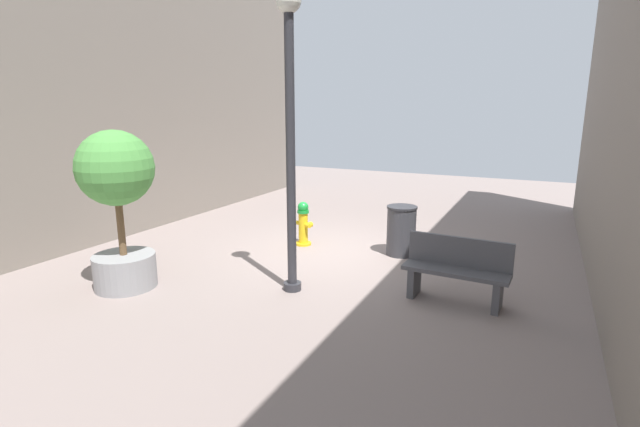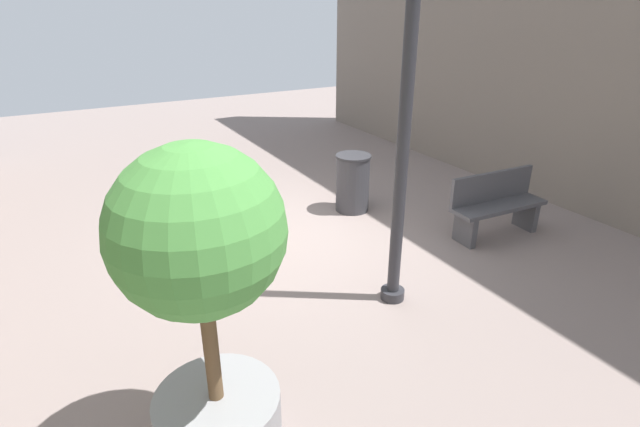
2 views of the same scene
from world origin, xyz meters
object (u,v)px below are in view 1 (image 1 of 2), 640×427
at_px(planter_tree, 118,194).
at_px(street_lamp, 290,114).
at_px(trash_bin, 401,230).
at_px(bench_near, 456,270).
at_px(fire_hydrant, 303,223).

xyz_separation_m(planter_tree, street_lamp, (-2.46, -1.04, 1.20)).
height_order(planter_tree, trash_bin, planter_tree).
distance_m(bench_near, street_lamp, 3.33).
xyz_separation_m(fire_hydrant, planter_tree, (1.47, 3.30, 1.05)).
height_order(bench_near, planter_tree, planter_tree).
xyz_separation_m(bench_near, trash_bin, (1.36, -1.82, -0.00)).
bearing_deg(bench_near, street_lamp, 15.68).
distance_m(fire_hydrant, bench_near, 3.73).
bearing_deg(planter_tree, fire_hydrant, -114.04).
xyz_separation_m(street_lamp, trash_bin, (-1.03, -2.49, -2.23)).
relative_size(planter_tree, trash_bin, 2.58).
bearing_deg(street_lamp, trash_bin, -112.40).
bearing_deg(bench_near, fire_hydrant, -25.34).
relative_size(fire_hydrant, trash_bin, 0.95).
relative_size(fire_hydrant, planter_tree, 0.37).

